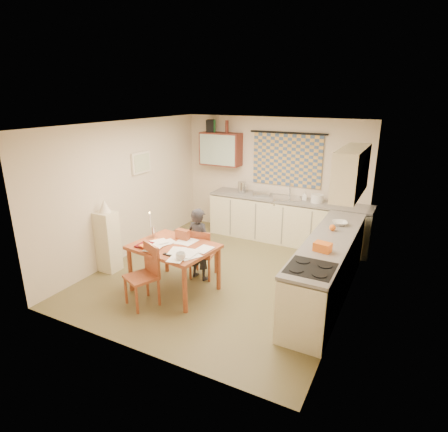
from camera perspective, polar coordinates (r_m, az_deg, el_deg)
The scene contains 44 objects.
floor at distance 6.48m, azimuth -0.05°, elevation -8.94°, with size 4.00×4.50×0.02m, color brown.
ceiling at distance 5.79m, azimuth -0.06°, elevation 13.88°, with size 4.00×4.50×0.02m, color white.
wall_back at distance 8.02m, azimuth 7.45°, elevation 5.83°, with size 4.00×0.02×2.50m, color beige.
wall_front at distance 4.26m, azimuth -14.31°, elevation -5.85°, with size 4.00×0.02×2.50m, color beige.
wall_left at distance 7.13m, azimuth -14.56°, elevation 3.85°, with size 0.02×4.50×2.50m, color beige.
wall_right at distance 5.43m, azimuth 19.12°, elevation -1.03°, with size 0.02×4.50×2.50m, color beige.
window_blind at distance 7.82m, azimuth 9.55°, elevation 8.39°, with size 1.45×0.03×1.05m, color #3A537B.
curtain_rod at distance 7.73m, azimuth 9.72°, elevation 12.39°, with size 0.04×0.04×1.60m, color black.
wall_cabinet at distance 8.23m, azimuth -0.49°, elevation 10.17°, with size 0.90×0.34×0.70m, color #572017.
wall_cabinet_glass at distance 8.08m, azimuth -1.06°, elevation 10.02°, with size 0.84×0.02×0.64m, color #99B2A5.
upper_cabinet_right at distance 5.83m, azimuth 18.84°, elevation 6.40°, with size 0.34×1.30×0.70m, color beige.
framed_print at distance 7.31m, azimuth -12.52°, elevation 7.95°, with size 0.04×0.50×0.40m, color #F0E3CA.
print_canvas at distance 7.30m, azimuth -12.37°, elevation 7.94°, with size 0.01×0.42×0.32m, color white.
counter_back at distance 7.81m, azimuth 9.57°, elevation -0.70°, with size 3.30×0.62×0.92m.
counter_right at distance 5.85m, azimuth 15.45°, elevation -7.73°, with size 0.62×2.95×0.92m.
stove at distance 4.93m, azimuth 12.70°, elevation -12.54°, with size 0.60×0.60×0.92m.
sink at distance 7.70m, azimuth 9.50°, elevation 2.36°, with size 0.55×0.45×0.10m, color silver.
tap at distance 7.81m, azimuth 10.03°, elevation 3.94°, with size 0.03×0.03×0.28m, color silver.
dish_rack at distance 7.86m, azimuth 5.71°, elevation 3.37°, with size 0.35×0.30×0.06m, color silver.
kettle at distance 8.00m, azimuth 2.76°, elevation 4.38°, with size 0.18×0.18×0.24m, color silver.
mixing_bowl at distance 7.51m, azimuth 13.99°, elevation 2.62°, with size 0.24×0.24×0.16m, color white.
soap_bottle at distance 7.61m, azimuth 12.20°, elevation 3.05°, with size 0.10×0.10×0.18m, color white.
bowl at distance 6.33m, azimuth 17.25°, elevation -1.05°, with size 0.31×0.31×0.06m, color white.
orange_bag at distance 5.21m, azimuth 14.78°, elevation -4.58°, with size 0.22×0.16×0.12m, color orange.
fruit_orange at distance 6.02m, azimuth 16.21°, elevation -1.71°, with size 0.10×0.10×0.10m, color orange.
speaker at distance 8.29m, azimuth -2.07°, elevation 13.56°, with size 0.16×0.20×0.26m, color black.
bottle_green at distance 8.25m, azimuth -1.55°, elevation 13.55°, with size 0.07×0.07×0.26m, color #195926.
bottle_brown at distance 8.11m, azimuth 0.44°, elevation 13.47°, with size 0.07×0.07×0.26m, color #572017.
dining_table at distance 5.89m, azimuth -7.55°, elevation -7.80°, with size 1.33×1.07×0.75m.
chair_far at distance 6.31m, azimuth -3.27°, elevation -6.98°, with size 0.45×0.45×0.85m.
chair_near at distance 5.64m, azimuth -12.22°, elevation -10.48°, with size 0.54×0.54×0.90m.
person at distance 6.12m, azimuth -3.82°, elevation -4.29°, with size 0.49×0.36×1.22m, color black.
shelf_stand at distance 6.72m, azimuth -17.26°, elevation -3.76°, with size 0.32×0.30×1.06m, color beige.
lampshade at distance 6.51m, azimuth -17.78°, elevation 1.48°, with size 0.20×0.20×0.22m, color #F0E3CA.
letter_rack at distance 5.93m, azimuth -6.32°, elevation -2.82°, with size 0.22×0.10×0.16m, color brown.
mug at distance 5.22m, azimuth -6.62°, elevation -6.13°, with size 0.16×0.16×0.11m, color white.
magazine at distance 5.86m, azimuth -12.77°, elevation -4.13°, with size 0.20×0.26×0.02m, color maroon.
book at distance 5.91m, azimuth -11.16°, elevation -3.87°, with size 0.20×0.26×0.02m, color orange.
orange_box at distance 5.72m, azimuth -12.23°, elevation -4.57°, with size 0.12×0.08×0.04m, color orange.
eyeglasses at distance 5.42m, azimuth -8.66°, elevation -5.84°, with size 0.13×0.04×0.02m, color black.
candle_holder at distance 6.08m, azimuth -10.69°, elevation -2.39°, with size 0.06×0.06×0.18m, color silver.
candle at distance 6.02m, azimuth -11.21°, elevation -0.63°, with size 0.02×0.02×0.22m, color white.
candle_flame at distance 5.97m, azimuth -11.29°, elevation 0.46°, with size 0.02×0.02×0.02m, color #FFCC66.
papers at distance 5.60m, azimuth -7.24°, elevation -4.89°, with size 1.05×0.94×0.02m.
Camera 1 is at (2.66, -5.12, 2.94)m, focal length 30.00 mm.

